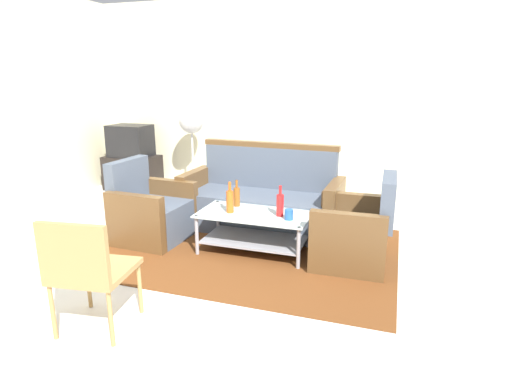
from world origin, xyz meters
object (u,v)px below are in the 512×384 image
Objects in this scene: coffee_table at (254,226)px; bottle_orange at (230,201)px; television at (131,141)px; bottle_red at (280,205)px; tv_stand at (133,172)px; couch at (262,202)px; pedestal_fan at (192,126)px; armchair_right at (355,234)px; cup at (289,215)px; bottle_brown at (237,196)px; wicker_chair at (87,267)px; armchair_left at (151,214)px.

coffee_table is 3.53× the size of bottle_orange.
television is (-2.37, 1.83, 0.23)m from bottle_orange.
bottle_red is at bearing 149.08° from television.
bottle_orange is 3.00m from tv_stand.
couch is 0.70m from coffee_table.
bottle_red is at bearing 122.09° from couch.
armchair_right is at bearing -34.61° from pedestal_fan.
bottle_red is at bearing 144.02° from cup.
couch is 1.28m from armchair_right.
wicker_chair is at bearing -100.90° from bottle_brown.
armchair_right is 3.97m from tv_stand.
tv_stand is at bearing 148.28° from bottle_red.
tv_stand is at bearing 90.00° from television.
couch is 0.83m from bottle_red.
bottle_brown is at bearing 104.13° from armchair_left.
television is at bearing 148.09° from cup.
coffee_table is 11.00× the size of cup.
couch reaches higher than bottle_red.
couch reaches higher than tv_stand.
bottle_red is 2.64m from pedestal_fan.
bottle_brown is at bearing 79.89° from couch.
pedestal_fan is (-1.95, 1.90, 0.55)m from cup.
pedestal_fan is at bearing -36.27° from couch.
bottle_orange is at bearing 143.26° from television.
bottle_red is (-0.71, -0.06, 0.24)m from armchair_right.
armchair_left is 8.50× the size of cup.
bottle_orange is at bearing 177.18° from cup.
wicker_chair is (2.00, -3.45, -0.27)m from television.
television is (-3.58, 1.72, 0.47)m from armchair_right.
pedestal_fan is (-1.58, 1.82, 0.74)m from coffee_table.
bottle_brown is at bearing 161.33° from bottle_red.
tv_stand is (-2.47, 1.08, -0.06)m from couch.
bottle_brown is at bearing -51.08° from pedestal_fan.
armchair_right is at bearing -5.25° from bottle_brown.
bottle_orange is at bearing 69.63° from wicker_chair.
television reaches higher than cup.
armchair_right is 2.81× the size of bottle_red.
bottle_brown is (0.92, 0.18, 0.23)m from armchair_left.
bottle_orange reaches higher than bottle_red.
cup is at bearing 148.92° from television.
television is at bearing -177.35° from pedestal_fan.
couch is 2.14× the size of armchair_left.
couch is at bearing 127.21° from armchair_left.
pedestal_fan reaches higher than armchair_left.
television is (-2.36, 1.60, 0.24)m from bottle_brown.
pedestal_fan is at bearing -176.52° from television.
armchair_left is 2.73× the size of bottle_orange.
television reaches higher than bottle_orange.
bottle_brown is (-0.25, 0.17, 0.24)m from coffee_table.
tv_stand is (-3.58, 1.71, -0.03)m from armchair_right.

